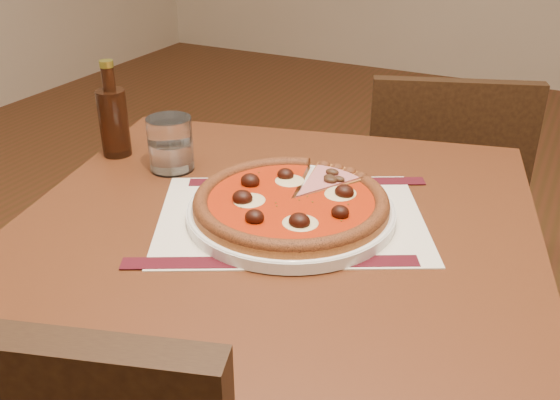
# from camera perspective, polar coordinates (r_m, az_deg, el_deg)

# --- Properties ---
(table) EXTENTS (0.96, 0.96, 0.75)m
(table) POSITION_cam_1_polar(r_m,az_deg,el_deg) (1.02, -0.51, -7.04)
(table) COLOR #582B14
(table) RESTS_ON ground
(chair_far) EXTENTS (0.49, 0.49, 0.82)m
(chair_far) POSITION_cam_1_polar(r_m,az_deg,el_deg) (1.71, 14.21, 0.12)
(chair_far) COLOR black
(chair_far) RESTS_ON ground
(placemat) EXTENTS (0.50, 0.45, 0.00)m
(placemat) POSITION_cam_1_polar(r_m,az_deg,el_deg) (0.98, 1.00, -1.64)
(placemat) COLOR beige
(placemat) RESTS_ON table
(plate) EXTENTS (0.32, 0.32, 0.02)m
(plate) POSITION_cam_1_polar(r_m,az_deg,el_deg) (0.97, 1.00, -1.12)
(plate) COLOR white
(plate) RESTS_ON placemat
(pizza) EXTENTS (0.30, 0.30, 0.04)m
(pizza) POSITION_cam_1_polar(r_m,az_deg,el_deg) (0.96, 1.00, -0.09)
(pizza) COLOR #B0652A
(pizza) RESTS_ON plate
(ham_slice) EXTENTS (0.10, 0.15, 0.02)m
(ham_slice) POSITION_cam_1_polar(r_m,az_deg,el_deg) (1.02, 4.51, 1.39)
(ham_slice) COLOR #B0652A
(ham_slice) RESTS_ON plate
(water_glass) EXTENTS (0.10, 0.10, 0.10)m
(water_glass) POSITION_cam_1_polar(r_m,az_deg,el_deg) (1.14, -9.98, 5.07)
(water_glass) COLOR white
(water_glass) RESTS_ON table
(bottle) EXTENTS (0.05, 0.05, 0.18)m
(bottle) POSITION_cam_1_polar(r_m,az_deg,el_deg) (1.22, -14.99, 7.16)
(bottle) COLOR #35190D
(bottle) RESTS_ON table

